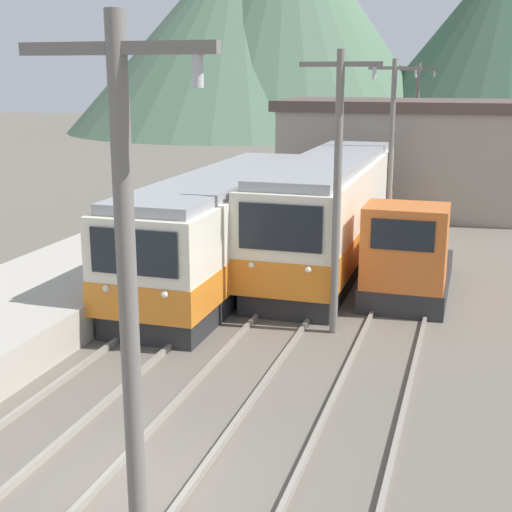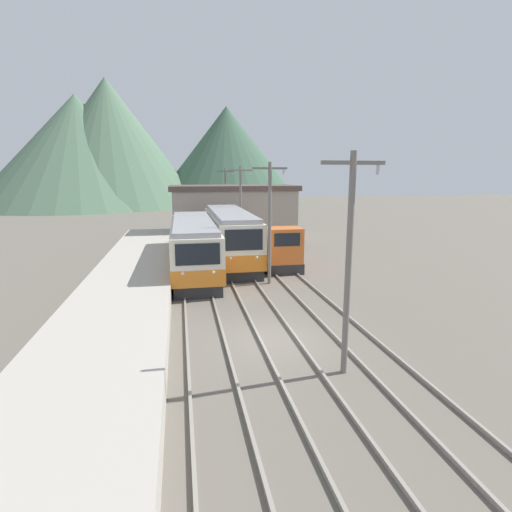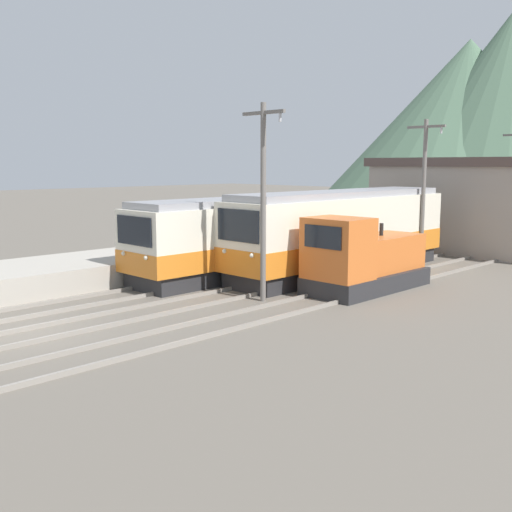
# 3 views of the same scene
# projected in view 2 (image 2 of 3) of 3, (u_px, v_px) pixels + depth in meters

# --- Properties ---
(ground_plane) EXTENTS (200.00, 200.00, 0.00)m
(ground_plane) POSITION_uv_depth(u_px,v_px,m) (272.00, 339.00, 15.78)
(ground_plane) COLOR #665E54
(platform_left) EXTENTS (4.50, 54.00, 0.97)m
(platform_left) POSITION_uv_depth(u_px,v_px,m) (105.00, 340.00, 14.53)
(platform_left) COLOR #ADA599
(platform_left) RESTS_ON ground
(track_left) EXTENTS (1.54, 60.00, 0.14)m
(track_left) POSITION_uv_depth(u_px,v_px,m) (206.00, 343.00, 15.29)
(track_left) COLOR gray
(track_left) RESTS_ON ground
(track_center) EXTENTS (1.54, 60.00, 0.14)m
(track_center) POSITION_uv_depth(u_px,v_px,m) (277.00, 337.00, 15.80)
(track_center) COLOR gray
(track_center) RESTS_ON ground
(track_right) EXTENTS (1.54, 60.00, 0.14)m
(track_right) POSITION_uv_depth(u_px,v_px,m) (348.00, 332.00, 16.36)
(track_right) COLOR gray
(track_right) RESTS_ON ground
(commuter_train_left) EXTENTS (2.84, 12.86, 3.49)m
(commuter_train_left) POSITION_uv_depth(u_px,v_px,m) (194.00, 248.00, 26.37)
(commuter_train_left) COLOR #28282B
(commuter_train_left) RESTS_ON ground
(commuter_train_center) EXTENTS (2.84, 13.08, 3.77)m
(commuter_train_center) POSITION_uv_depth(u_px,v_px,m) (230.00, 238.00, 29.66)
(commuter_train_center) COLOR #28282B
(commuter_train_center) RESTS_ON ground
(shunting_locomotive) EXTENTS (2.40, 5.73, 3.00)m
(shunting_locomotive) POSITION_uv_depth(u_px,v_px,m) (277.00, 250.00, 27.86)
(shunting_locomotive) COLOR #28282B
(shunting_locomotive) RESTS_ON ground
(catenary_mast_near) EXTENTS (2.00, 0.20, 7.09)m
(catenary_mast_near) POSITION_uv_depth(u_px,v_px,m) (349.00, 258.00, 12.39)
(catenary_mast_near) COLOR slate
(catenary_mast_near) RESTS_ON ground
(catenary_mast_mid) EXTENTS (2.00, 0.20, 7.09)m
(catenary_mast_mid) POSITION_uv_depth(u_px,v_px,m) (270.00, 219.00, 23.12)
(catenary_mast_mid) COLOR slate
(catenary_mast_mid) RESTS_ON ground
(catenary_mast_far) EXTENTS (2.00, 0.20, 7.09)m
(catenary_mast_far) POSITION_uv_depth(u_px,v_px,m) (241.00, 205.00, 33.85)
(catenary_mast_far) COLOR slate
(catenary_mast_far) RESTS_ON ground
(catenary_mast_distant) EXTENTS (2.00, 0.20, 7.09)m
(catenary_mast_distant) POSITION_uv_depth(u_px,v_px,m) (226.00, 198.00, 44.58)
(catenary_mast_distant) COLOR slate
(catenary_mast_distant) RESTS_ON ground
(station_building) EXTENTS (12.60, 6.30, 5.33)m
(station_building) POSITION_uv_depth(u_px,v_px,m) (233.00, 212.00, 40.62)
(station_building) COLOR gray
(station_building) RESTS_ON ground
(mountain_backdrop) EXTENTS (67.17, 40.32, 25.49)m
(mountain_backdrop) POSITION_uv_depth(u_px,v_px,m) (130.00, 149.00, 82.89)
(mountain_backdrop) COLOR #3D5B47
(mountain_backdrop) RESTS_ON ground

